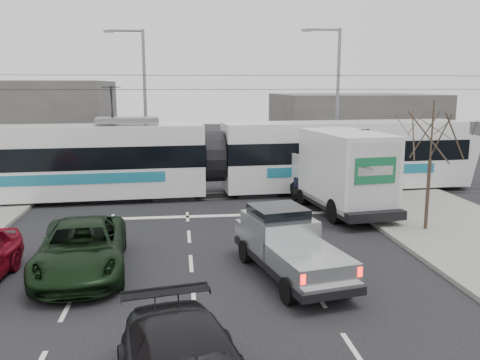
{
  "coord_description": "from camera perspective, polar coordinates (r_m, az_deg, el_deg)",
  "views": [
    {
      "loc": [
        -2.01,
        -15.83,
        5.73
      ],
      "look_at": [
        0.51,
        4.94,
        1.8
      ],
      "focal_mm": 38.0,
      "sensor_mm": 36.0,
      "label": 1
    }
  ],
  "objects": [
    {
      "name": "street_lamp_far",
      "position": [
        31.91,
        -10.97,
        9.34
      ],
      "size": [
        2.38,
        0.25,
        9.0
      ],
      "color": "slate",
      "rests_on": "ground"
    },
    {
      "name": "box_truck",
      "position": [
        23.59,
        11.14,
        0.92
      ],
      "size": [
        3.5,
        7.67,
        3.7
      ],
      "rotation": [
        0.0,
        0.0,
        0.13
      ],
      "color": "black",
      "rests_on": "ground"
    },
    {
      "name": "bare_tree",
      "position": [
        20.79,
        20.73,
        4.61
      ],
      "size": [
        2.4,
        2.4,
        5.0
      ],
      "color": "#47382B",
      "rests_on": "ground"
    },
    {
      "name": "rails",
      "position": [
        26.53,
        -2.41,
        -1.82
      ],
      "size": [
        60.0,
        1.6,
        0.03
      ],
      "primitive_type": "cube",
      "color": "#33302D",
      "rests_on": "ground"
    },
    {
      "name": "green_car",
      "position": [
        16.5,
        -17.36,
        -7.3
      ],
      "size": [
        3.06,
        5.84,
        1.57
      ],
      "primitive_type": "imported",
      "rotation": [
        0.0,
        0.0,
        0.08
      ],
      "color": "black",
      "rests_on": "ground"
    },
    {
      "name": "ground",
      "position": [
        16.96,
        0.31,
        -9.11
      ],
      "size": [
        120.0,
        120.0,
        0.0
      ],
      "primitive_type": "plane",
      "color": "black",
      "rests_on": "ground"
    },
    {
      "name": "catenary",
      "position": [
        25.98,
        -2.47,
        6.54
      ],
      "size": [
        60.0,
        0.2,
        7.0
      ],
      "color": "black",
      "rests_on": "ground"
    },
    {
      "name": "traffic_signal",
      "position": [
        24.07,
        13.8,
        3.2
      ],
      "size": [
        0.44,
        0.44,
        3.6
      ],
      "color": "black",
      "rests_on": "ground"
    },
    {
      "name": "tram",
      "position": [
        26.43,
        -3.13,
        2.5
      ],
      "size": [
        27.66,
        4.47,
        5.62
      ],
      "rotation": [
        0.0,
        0.0,
        0.06
      ],
      "color": "white",
      "rests_on": "ground"
    },
    {
      "name": "silver_pickup",
      "position": [
        15.68,
        5.26,
        -7.07
      ],
      "size": [
        2.9,
        5.65,
        1.96
      ],
      "rotation": [
        0.0,
        0.0,
        0.21
      ],
      "color": "black",
      "rests_on": "ground"
    },
    {
      "name": "street_lamp_near",
      "position": [
        31.26,
        10.58,
        9.33
      ],
      "size": [
        2.38,
        0.25,
        9.0
      ],
      "color": "slate",
      "rests_on": "ground"
    },
    {
      "name": "navy_pickup",
      "position": [
        24.07,
        10.06,
        -0.9
      ],
      "size": [
        2.84,
        5.0,
        1.99
      ],
      "rotation": [
        0.0,
        0.0,
        0.25
      ],
      "color": "black",
      "rests_on": "ground"
    },
    {
      "name": "building_left",
      "position": [
        39.78,
        -24.56,
        5.74
      ],
      "size": [
        14.0,
        10.0,
        6.0
      ],
      "primitive_type": "cube",
      "color": "#66615D",
      "rests_on": "ground"
    },
    {
      "name": "building_right",
      "position": [
        42.35,
        12.5,
        6.01
      ],
      "size": [
        12.0,
        10.0,
        5.0
      ],
      "primitive_type": "cube",
      "color": "#66615D",
      "rests_on": "ground"
    }
  ]
}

